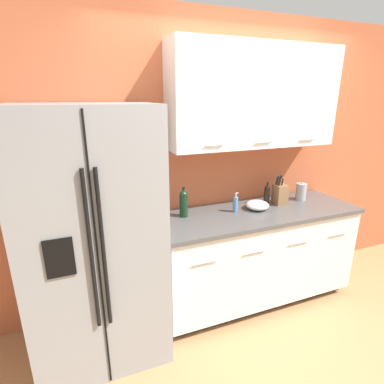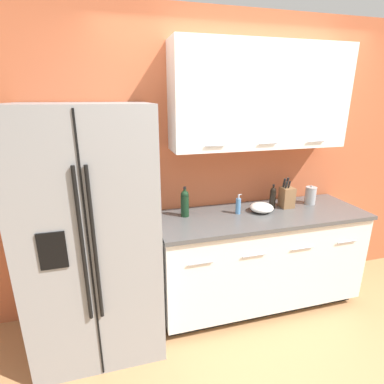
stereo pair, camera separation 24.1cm
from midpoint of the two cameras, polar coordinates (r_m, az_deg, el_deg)
The scene contains 10 objects.
ground_plane at distance 2.59m, azimuth 19.82°, elevation -31.04°, with size 14.00×14.00×0.00m, color #B27F51.
wall_back at distance 2.83m, azimuth 6.25°, elevation 8.24°, with size 10.00×0.39×2.60m.
counter_unit at distance 2.95m, azimuth 9.50°, elevation -11.78°, with size 1.87×0.64×0.92m.
refrigerator at distance 2.32m, azimuth -21.07°, elevation -8.36°, with size 0.92×0.79×1.87m.
knife_block at distance 2.93m, azimuth 14.18°, elevation -0.38°, with size 0.11×0.11×0.28m.
wine_bottle at distance 2.54m, azimuth -4.32°, elevation -2.16°, with size 0.07×0.07×0.26m.
soap_dispenser at distance 2.66m, azimuth 5.72°, elevation -2.35°, with size 0.05×0.04×0.18m.
oil_bottle at distance 2.87m, azimuth 11.76°, elevation -0.52°, with size 0.06×0.06×0.22m.
steel_canister at distance 3.12m, azimuth 18.01°, elevation 0.04°, with size 0.10×0.10×0.18m.
mixing_bowl at distance 2.77m, azimuth 9.93°, elevation -2.51°, with size 0.21×0.21×0.08m.
Camera 1 is at (-1.39, -1.16, 1.91)m, focal length 28.00 mm.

